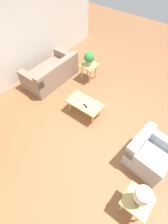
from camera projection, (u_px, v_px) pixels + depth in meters
ground_plane at (97, 124)px, 4.69m from camera, size 14.00×14.00×0.00m
wall_right at (9, 41)px, 4.84m from camera, size 0.12×7.20×2.70m
sofa at (52, 73)px, 5.61m from camera, size 0.93×1.75×0.77m
armchair at (148, 154)px, 3.81m from camera, size 0.92×0.97×0.74m
coffee_table at (85, 104)px, 4.65m from camera, size 0.95×0.51×0.42m
side_table_plant at (89, 67)px, 5.54m from camera, size 0.48×0.48×0.56m
side_table_lamp at (137, 202)px, 3.05m from camera, size 0.48×0.48×0.56m
potted_plant at (89, 58)px, 5.28m from camera, size 0.32×0.32×0.42m
table_lamp at (142, 196)px, 2.77m from camera, size 0.26×0.26×0.43m
remote_control at (85, 106)px, 4.52m from camera, size 0.16×0.09×0.02m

